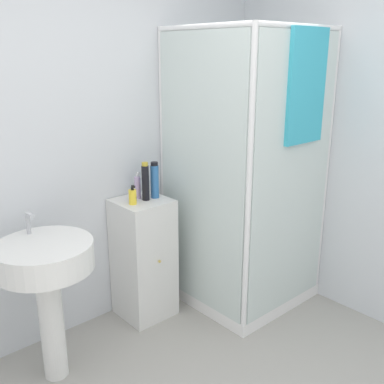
# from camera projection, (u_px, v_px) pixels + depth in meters

# --- Properties ---
(wall_back) EXTENTS (6.40, 0.06, 2.50)m
(wall_back) POSITION_uv_depth(u_px,v_px,m) (55.00, 151.00, 2.78)
(wall_back) COLOR silver
(wall_back) RESTS_ON ground_plane
(shower_enclosure) EXTENTS (0.88, 0.91, 2.00)m
(shower_enclosure) POSITION_uv_depth(u_px,v_px,m) (245.00, 231.00, 3.33)
(shower_enclosure) COLOR white
(shower_enclosure) RESTS_ON ground_plane
(vanity_cabinet) EXTENTS (0.35, 0.37, 0.87)m
(vanity_cabinet) POSITION_uv_depth(u_px,v_px,m) (144.00, 258.00, 3.18)
(vanity_cabinet) COLOR silver
(vanity_cabinet) RESTS_ON ground_plane
(sink) EXTENTS (0.53, 0.53, 0.98)m
(sink) POSITION_uv_depth(u_px,v_px,m) (46.00, 273.00, 2.48)
(sink) COLOR white
(sink) RESTS_ON ground_plane
(soap_dispenser) EXTENTS (0.05, 0.05, 0.13)m
(soap_dispenser) POSITION_uv_depth(u_px,v_px,m) (133.00, 197.00, 2.96)
(soap_dispenser) COLOR yellow
(soap_dispenser) RESTS_ON vanity_cabinet
(shampoo_bottle_tall_black) EXTENTS (0.05, 0.05, 0.26)m
(shampoo_bottle_tall_black) POSITION_uv_depth(u_px,v_px,m) (145.00, 182.00, 3.02)
(shampoo_bottle_tall_black) COLOR black
(shampoo_bottle_tall_black) RESTS_ON vanity_cabinet
(shampoo_bottle_blue) EXTENTS (0.06, 0.06, 0.25)m
(shampoo_bottle_blue) POSITION_uv_depth(u_px,v_px,m) (155.00, 180.00, 3.07)
(shampoo_bottle_blue) COLOR #2D66A3
(shampoo_bottle_blue) RESTS_ON vanity_cabinet
(lotion_bottle_white) EXTENTS (0.04, 0.04, 0.18)m
(lotion_bottle_white) POSITION_uv_depth(u_px,v_px,m) (138.00, 187.00, 3.07)
(lotion_bottle_white) COLOR #B299C6
(lotion_bottle_white) RESTS_ON vanity_cabinet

